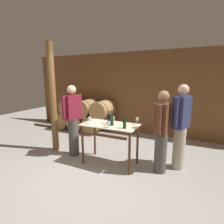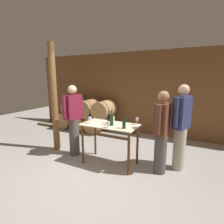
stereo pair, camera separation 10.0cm
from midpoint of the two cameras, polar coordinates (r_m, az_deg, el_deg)
ground_plane at (r=3.72m, az=-5.94°, el=-19.16°), size 14.00×14.00×0.00m
back_wall at (r=5.92m, az=9.56°, el=6.04°), size 8.40×0.05×2.70m
barrel_rack at (r=6.31m, az=-8.30°, el=-1.01°), size 3.89×0.79×1.12m
tasting_table at (r=3.77m, az=0.07°, el=-6.61°), size 1.20×0.63×0.90m
wooden_post at (r=4.61m, az=-17.80°, el=4.17°), size 0.16×0.16×2.70m
wine_bottle_far_left at (r=3.77m, az=-0.22°, el=-2.22°), size 0.07×0.07×0.27m
wine_bottle_left at (r=3.60m, az=0.69°, el=-2.61°), size 0.07×0.07×0.31m
wine_bottle_center at (r=3.41m, az=4.78°, el=-3.64°), size 0.07×0.07×0.27m
wine_glass_near_left at (r=3.80m, az=-6.49°, el=-2.20°), size 0.07×0.07×0.14m
wine_glass_near_center at (r=3.46m, az=-0.43°, el=-3.65°), size 0.07×0.07×0.13m
wine_glass_near_right at (r=3.71m, az=8.98°, el=-2.46°), size 0.06×0.06×0.15m
ice_bucket at (r=3.91m, az=0.75°, el=-2.35°), size 0.12×0.12×0.12m
person_host at (r=3.52m, az=16.66°, el=-5.97°), size 0.25×0.59×1.64m
person_visitor_with_scarf at (r=4.26m, az=-11.81°, el=-2.24°), size 0.29×0.58×1.70m
person_visitor_bearded at (r=3.76m, az=22.32°, el=-4.22°), size 0.34×0.56×1.75m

